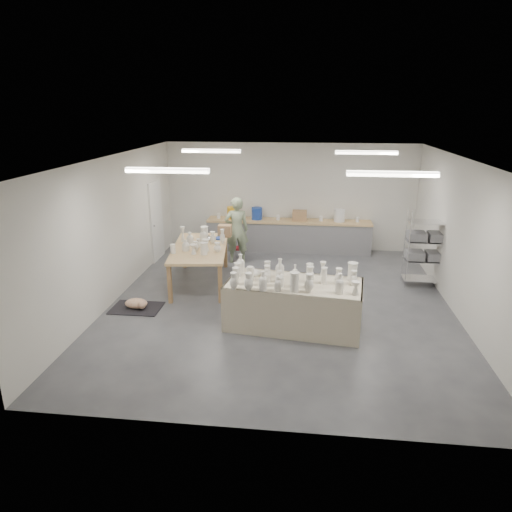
# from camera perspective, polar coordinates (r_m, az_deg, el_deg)

# --- Properties ---
(room) EXTENTS (8.00, 8.02, 3.00)m
(room) POSITION_cam_1_polar(r_m,az_deg,el_deg) (9.13, 2.56, 6.27)
(room) COLOR #424449
(room) RESTS_ON ground
(back_counter) EXTENTS (4.60, 0.60, 1.24)m
(back_counter) POSITION_cam_1_polar(r_m,az_deg,el_deg) (12.98, 4.03, 2.71)
(back_counter) COLOR tan
(back_counter) RESTS_ON ground
(wire_shelf) EXTENTS (0.88, 0.48, 1.80)m
(wire_shelf) POSITION_cam_1_polar(r_m,az_deg,el_deg) (11.00, 20.44, 1.07)
(wire_shelf) COLOR silver
(wire_shelf) RESTS_ON ground
(drying_table) EXTENTS (2.60, 1.47, 1.25)m
(drying_table) POSITION_cam_1_polar(r_m,az_deg,el_deg) (8.53, 4.68, -5.85)
(drying_table) COLOR olive
(drying_table) RESTS_ON ground
(work_table) EXTENTS (1.49, 2.51, 1.26)m
(work_table) POSITION_cam_1_polar(r_m,az_deg,el_deg) (10.56, -6.71, 1.32)
(work_table) COLOR tan
(work_table) RESTS_ON ground
(rug) EXTENTS (1.00, 0.70, 0.02)m
(rug) POSITION_cam_1_polar(r_m,az_deg,el_deg) (9.71, -14.70, -6.30)
(rug) COLOR black
(rug) RESTS_ON ground
(cat) EXTENTS (0.55, 0.47, 0.20)m
(cat) POSITION_cam_1_polar(r_m,az_deg,el_deg) (9.65, -14.66, -5.75)
(cat) COLOR white
(cat) RESTS_ON rug
(potter) EXTENTS (0.73, 0.57, 1.74)m
(potter) POSITION_cam_1_polar(r_m,az_deg,el_deg) (11.92, -2.44, 3.25)
(potter) COLOR #8EA07C
(potter) RESTS_ON ground
(red_stool) EXTENTS (0.39, 0.39, 0.31)m
(red_stool) POSITION_cam_1_polar(r_m,az_deg,el_deg) (12.34, -2.21, 0.92)
(red_stool) COLOR #AA1823
(red_stool) RESTS_ON ground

